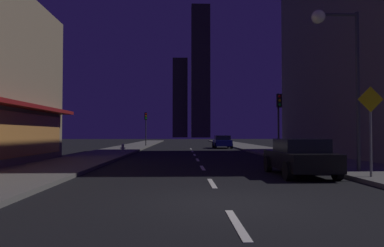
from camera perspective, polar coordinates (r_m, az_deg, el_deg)
The scene contains 13 objects.
ground_plane at distance 40.42m, azimuth -0.28°, elevation -4.09°, with size 78.00×136.00×0.10m, color black.
sidewalk_right at distance 41.19m, azimuth 9.52°, elevation -3.84°, with size 4.00×76.00×0.15m, color #605E59.
sidewalk_left at distance 40.84m, azimuth -10.17°, elevation -3.86°, with size 4.00×76.00×0.15m, color #605E59.
lane_marking_center at distance 22.05m, azimuth 0.92°, elevation -5.95°, with size 0.16×33.40×0.01m.
skyscraper_distant_tall at distance 157.70m, azimuth -1.96°, elevation 4.12°, with size 6.59×8.77×35.14m, color #302D24.
skyscraper_distant_mid at distance 152.86m, azimuth 1.42°, elevation 8.53°, with size 8.04×5.08×57.47m, color #2E2B22.
car_parked_near at distance 14.32m, azimuth 17.14°, elevation -5.24°, with size 1.98×4.24×1.45m.
car_parked_far at distance 39.78m, azimuth 4.94°, elevation -2.98°, with size 1.98×4.24×1.45m.
fire_hydrant_far_left at distance 29.64m, azimuth -11.24°, elevation -3.95°, with size 0.42×0.30×0.65m.
traffic_light_near_right at distance 24.03m, azimuth 14.02°, elevation 2.06°, with size 0.32×0.48×4.20m.
traffic_light_far_left at distance 44.14m, azimuth -7.56°, elevation 0.34°, with size 0.32×0.48×4.20m.
street_lamp_right at distance 15.77m, azimuth 22.67°, elevation 10.97°, with size 1.96×0.56×6.58m.
pedestrian_crossing_sign at distance 13.69m, azimuth 27.16°, elevation 0.05°, with size 0.91×0.08×3.15m.
Camera 1 is at (-1.01, -8.37, 1.65)m, focal length 32.64 mm.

